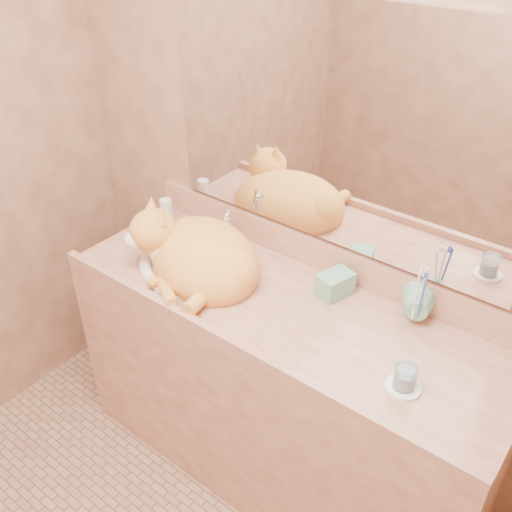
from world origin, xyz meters
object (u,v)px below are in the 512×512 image
Objects in this scene: soap_dispenser at (323,278)px; toothbrush_cup at (416,314)px; water_glass at (405,376)px; vanity_counter at (279,392)px; sink_basin at (196,253)px; cat at (195,252)px.

toothbrush_cup is (0.31, 0.06, -0.03)m from soap_dispenser.
toothbrush_cup is 0.28m from water_glass.
soap_dispenser is at bearing 50.17° from vanity_counter.
water_glass is (0.09, -0.26, -0.01)m from toothbrush_cup.
soap_dispenser is 0.32m from toothbrush_cup.
toothbrush_cup reaches higher than water_glass.
soap_dispenser is (0.46, 0.13, 0.02)m from sink_basin.
vanity_counter is 3.49× the size of sink_basin.
toothbrush_cup is (0.40, 0.17, 0.48)m from vanity_counter.
cat is at bearing -174.62° from vanity_counter.
sink_basin is at bearing -147.85° from soap_dispenser.
toothbrush_cup is at bearing 22.76° from vanity_counter.
cat is 6.44× the size of water_glass.
sink_basin is 3.73× the size of toothbrush_cup.
water_glass is at bearing -13.80° from sink_basin.
sink_basin is at bearing -166.30° from toothbrush_cup.
vanity_counter is 0.62m from sink_basin.
water_glass reaches higher than vanity_counter.
toothbrush_cup is at bearing 34.63° from cat.
soap_dispenser reaches higher than water_glass.
water_glass is at bearing -10.07° from soap_dispenser.
soap_dispenser reaches higher than vanity_counter.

